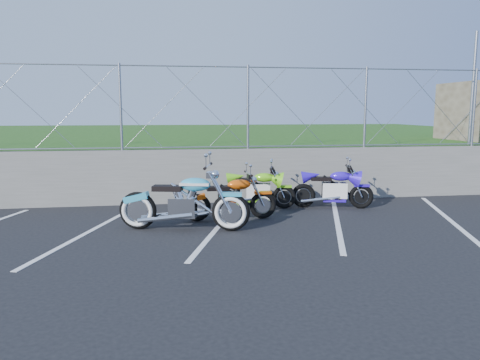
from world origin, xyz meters
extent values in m
plane|color=black|center=(0.00, 0.00, 0.00)|extent=(90.00, 90.00, 0.00)
cube|color=#61615C|center=(0.00, 3.50, 0.65)|extent=(30.00, 0.22, 1.30)
cube|color=#1D4412|center=(0.00, 13.50, 0.65)|extent=(30.00, 20.00, 1.30)
cylinder|color=gray|center=(0.00, 3.50, 3.25)|extent=(28.00, 0.03, 0.03)
cylinder|color=gray|center=(0.00, 3.50, 1.35)|extent=(28.00, 0.03, 0.03)
cylinder|color=gray|center=(7.20, 3.90, 2.80)|extent=(0.08, 0.08, 3.00)
cube|color=silver|center=(-2.40, 1.00, 0.00)|extent=(1.49, 4.31, 0.01)
cube|color=silver|center=(0.00, 1.00, 0.00)|extent=(1.49, 4.31, 0.01)
cube|color=silver|center=(2.40, 1.00, 0.00)|extent=(1.49, 4.31, 0.01)
cube|color=silver|center=(4.80, 1.00, 0.00)|extent=(1.49, 4.31, 0.01)
torus|color=black|center=(-1.52, 1.03, 0.36)|extent=(0.72, 0.28, 0.72)
torus|color=black|center=(0.19, 0.63, 0.36)|extent=(0.72, 0.28, 0.72)
cube|color=silver|center=(-0.69, 0.84, 0.43)|extent=(0.56, 0.41, 0.37)
ellipsoid|color=#31A2C7|center=(-0.45, 0.78, 0.87)|extent=(0.62, 0.39, 0.25)
cube|color=black|center=(-0.96, 0.90, 0.79)|extent=(0.59, 0.38, 0.10)
cube|color=#31A2C7|center=(0.19, 0.63, 0.69)|extent=(0.44, 0.25, 0.07)
cylinder|color=silver|center=(-0.22, 0.73, 1.21)|extent=(0.21, 0.77, 0.03)
torus|color=black|center=(-0.38, 1.49, 0.28)|extent=(0.57, 0.12, 0.56)
torus|color=black|center=(0.98, 1.54, 0.28)|extent=(0.57, 0.12, 0.56)
cube|color=black|center=(0.28, 1.51, 0.36)|extent=(0.43, 0.27, 0.31)
ellipsoid|color=#D4500C|center=(0.48, 1.52, 0.73)|extent=(0.49, 0.24, 0.21)
cube|color=black|center=(0.04, 1.51, 0.66)|extent=(0.46, 0.23, 0.08)
cube|color=#D4500C|center=(0.98, 1.54, 0.55)|extent=(0.35, 0.15, 0.05)
cylinder|color=silver|center=(0.67, 1.53, 0.95)|extent=(0.05, 0.66, 0.03)
torus|color=black|center=(0.44, 2.75, 0.27)|extent=(0.54, 0.22, 0.53)
torus|color=black|center=(1.66, 2.45, 0.27)|extent=(0.54, 0.22, 0.53)
cube|color=black|center=(1.03, 2.60, 0.36)|extent=(0.46, 0.34, 0.30)
ellipsoid|color=#6ED11A|center=(1.22, 2.56, 0.71)|extent=(0.51, 0.32, 0.21)
cube|color=black|center=(0.81, 2.66, 0.65)|extent=(0.48, 0.31, 0.08)
cube|color=#6ED11A|center=(1.66, 2.45, 0.52)|extent=(0.36, 0.21, 0.05)
cylinder|color=silver|center=(1.37, 2.52, 0.92)|extent=(0.17, 0.63, 0.02)
torus|color=black|center=(2.13, 2.50, 0.28)|extent=(0.56, 0.23, 0.55)
torus|color=black|center=(3.40, 2.18, 0.28)|extent=(0.56, 0.23, 0.55)
cube|color=black|center=(2.75, 2.35, 0.37)|extent=(0.47, 0.35, 0.31)
ellipsoid|color=#3015CC|center=(2.95, 2.30, 0.74)|extent=(0.53, 0.34, 0.21)
cube|color=black|center=(2.52, 2.40, 0.67)|extent=(0.50, 0.33, 0.08)
cube|color=#3015CC|center=(3.40, 2.18, 0.54)|extent=(0.37, 0.22, 0.06)
cylinder|color=silver|center=(3.10, 2.26, 0.95)|extent=(0.18, 0.65, 0.03)
camera|label=1|loc=(-0.94, -7.77, 2.21)|focal=35.00mm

